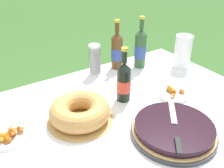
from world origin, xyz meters
The scene contains 12 objects.
garden_table centered at (0.00, 0.00, 0.61)m, with size 1.56×1.09×0.67m.
tablecloth centered at (0.00, 0.00, 0.66)m, with size 1.57×1.10×0.10m.
berry_tart centered at (0.12, -0.24, 0.70)m, with size 0.38×0.38×0.06m.
serving_knife centered at (0.10, -0.26, 0.74)m, with size 0.26×0.30×0.01m.
bundt_cake centered at (-0.18, 0.08, 0.73)m, with size 0.32×0.32×0.10m.
cup_stack centered at (0.12, 0.46, 0.78)m, with size 0.07×0.07×0.20m.
cider_bottle_green centered at (0.43, 0.39, 0.81)m, with size 0.08×0.08×0.34m.
cider_bottle_amber centered at (0.29, 0.46, 0.80)m, with size 0.08×0.08×0.33m.
juice_bottle_red centered at (0.10, 0.11, 0.79)m, with size 0.07×0.07×0.30m.
snack_plate_near centered at (0.35, 0.00, 0.69)m, with size 0.19×0.19×0.06m.
snack_plate_left centered at (-0.50, 0.14, 0.69)m, with size 0.19×0.19×0.06m.
paper_towel_roll centered at (0.66, 0.23, 0.79)m, with size 0.11×0.11×0.22m.
Camera 1 is at (-0.57, -0.81, 1.42)m, focal length 40.00 mm.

